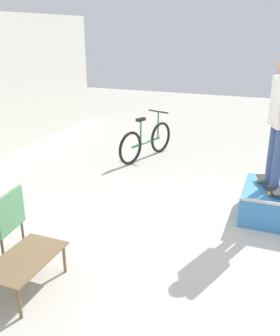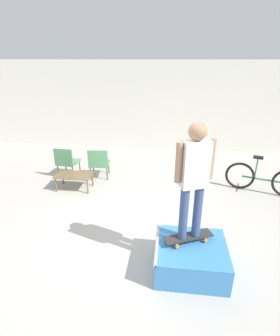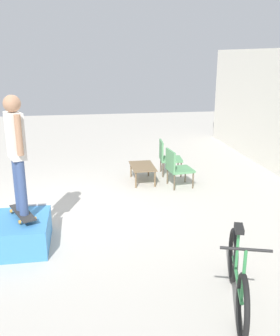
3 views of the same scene
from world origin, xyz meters
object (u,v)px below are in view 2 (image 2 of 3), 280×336
object	(u,v)px
person_skater	(194,174)
coffee_table	(74,176)
skate_ramp_box	(191,257)
skateboard_on_ramp	(188,237)
patio_chair_left	(67,161)
bicycle	(263,179)
patio_chair_right	(99,162)

from	to	relation	value
person_skater	coffee_table	world-z (taller)	person_skater
skate_ramp_box	person_skater	xyz separation A→B (m)	(-0.05, 0.10, 1.37)
skateboard_on_ramp	patio_chair_left	world-z (taller)	patio_chair_left
skateboard_on_ramp	coffee_table	world-z (taller)	skateboard_on_ramp
bicycle	person_skater	bearing A→B (deg)	-108.30
person_skater	bicycle	distance (m)	3.50
skate_ramp_box	bicycle	xyz separation A→B (m)	(1.87, 2.77, 0.15)
patio_chair_right	bicycle	bearing A→B (deg)	168.38
patio_chair_right	bicycle	xyz separation A→B (m)	(4.14, -0.34, -0.09)
bicycle	patio_chair_right	bearing A→B (deg)	-167.22
person_skater	patio_chair_right	bearing A→B (deg)	104.61
skateboard_on_ramp	patio_chair_right	size ratio (longest dim) A/B	0.92
patio_chair_right	coffee_table	bearing A→B (deg)	49.73
skateboard_on_ramp	patio_chair_right	world-z (taller)	patio_chair_right
patio_chair_left	bicycle	distance (m)	5.06
coffee_table	patio_chair_right	xyz separation A→B (m)	(0.45, 0.69, 0.13)
person_skater	skate_ramp_box	bearing A→B (deg)	-85.84
skate_ramp_box	patio_chair_left	world-z (taller)	patio_chair_left
coffee_table	patio_chair_left	distance (m)	0.84
skate_ramp_box	coffee_table	size ratio (longest dim) A/B	1.21
patio_chair_left	bicycle	world-z (taller)	bicycle
skateboard_on_ramp	skate_ramp_box	bearing A→B (deg)	-87.75
patio_chair_left	patio_chair_right	world-z (taller)	same
skate_ramp_box	patio_chair_right	distance (m)	3.86
skate_ramp_box	bicycle	distance (m)	3.34
person_skater	bicycle	bearing A→B (deg)	32.29
patio_chair_right	bicycle	world-z (taller)	bicycle
skateboard_on_ramp	person_skater	xyz separation A→B (m)	(0.00, 0.00, 1.06)
coffee_table	bicycle	world-z (taller)	bicycle
skateboard_on_ramp	patio_chair_left	xyz separation A→B (m)	(-3.13, 3.00, -0.06)
person_skater	patio_chair_left	world-z (taller)	person_skater
coffee_table	bicycle	distance (m)	4.61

